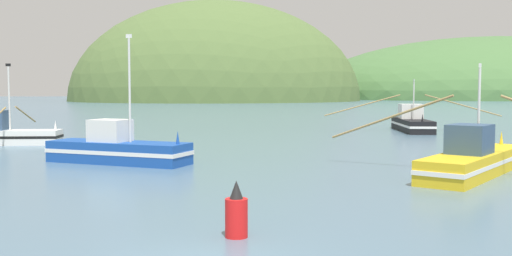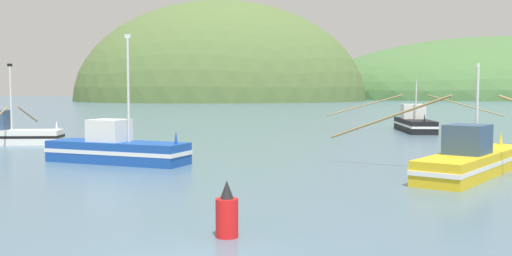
{
  "view_description": "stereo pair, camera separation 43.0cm",
  "coord_description": "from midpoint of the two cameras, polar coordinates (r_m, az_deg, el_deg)",
  "views": [
    {
      "loc": [
        -0.42,
        -12.58,
        4.04
      ],
      "look_at": [
        4.45,
        25.64,
        1.4
      ],
      "focal_mm": 40.52,
      "sensor_mm": 36.0,
      "label": 1
    },
    {
      "loc": [
        0.01,
        -12.63,
        4.04
      ],
      "look_at": [
        4.45,
        25.64,
        1.4
      ],
      "focal_mm": 40.52,
      "sensor_mm": 36.0,
      "label": 2
    }
  ],
  "objects": [
    {
      "name": "hill_far_left",
      "position": [
        194.63,
        -3.32,
        2.72
      ],
      "size": [
        96.7,
        77.36,
        66.22
      ],
      "primitive_type": "ellipsoid",
      "color": "#516B38",
      "rests_on": "ground"
    },
    {
      "name": "hill_mid_right",
      "position": [
        265.42,
        22.78,
        2.74
      ],
      "size": [
        162.53,
        130.02,
        51.14
      ],
      "primitive_type": "ellipsoid",
      "color": "#47703D",
      "rests_on": "ground"
    },
    {
      "name": "fishing_boat_black",
      "position": [
        56.75,
        15.56,
        0.5
      ],
      "size": [
        16.32,
        9.57,
        4.91
      ],
      "rotation": [
        0.0,
        0.0,
        4.53
      ],
      "color": "black",
      "rests_on": "ground"
    },
    {
      "name": "fishing_boat_yellow",
      "position": [
        28.83,
        20.98,
        -2.93
      ],
      "size": [
        11.02,
        10.78,
        5.22
      ],
      "rotation": [
        0.0,
        0.0,
        0.8
      ],
      "color": "gold",
      "rests_on": "ground"
    },
    {
      "name": "fishing_boat_white",
      "position": [
        45.31,
        -22.84,
        -0.55
      ],
      "size": [
        7.01,
        10.77,
        5.83
      ],
      "rotation": [
        0.0,
        0.0,
        6.22
      ],
      "color": "white",
      "rests_on": "ground"
    },
    {
      "name": "fishing_boat_blue",
      "position": [
        32.26,
        -13.26,
        -2.02
      ],
      "size": [
        8.15,
        5.88,
        6.92
      ],
      "rotation": [
        0.0,
        0.0,
        5.78
      ],
      "color": "#19479E",
      "rests_on": "ground"
    },
    {
      "name": "channel_buoy",
      "position": [
        15.84,
        -2.1,
        -8.46
      ],
      "size": [
        0.62,
        0.62,
        1.56
      ],
      "color": "red",
      "rests_on": "ground"
    }
  ]
}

